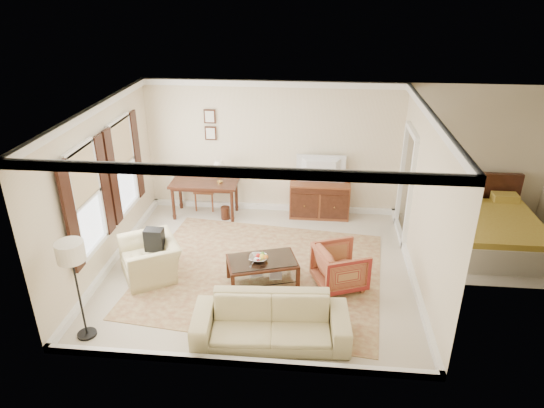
% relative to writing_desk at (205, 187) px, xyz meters
% --- Properties ---
extents(room_shell, '(5.51, 5.01, 2.91)m').
position_rel_writing_desk_xyz_m(room_shell, '(1.44, -2.04, 1.79)').
color(room_shell, beige).
rests_on(room_shell, ground).
extents(annex_bedroom, '(3.00, 2.70, 2.90)m').
position_rel_writing_desk_xyz_m(annex_bedroom, '(5.93, -0.89, -0.34)').
color(annex_bedroom, beige).
rests_on(annex_bedroom, ground).
extents(window_front, '(0.12, 1.56, 1.80)m').
position_rel_writing_desk_xyz_m(window_front, '(-1.26, -2.74, 0.87)').
color(window_front, '#CCB284').
rests_on(window_front, room_shell).
extents(window_rear, '(0.12, 1.56, 1.80)m').
position_rel_writing_desk_xyz_m(window_rear, '(-1.26, -1.14, 0.87)').
color(window_rear, '#CCB284').
rests_on(window_rear, room_shell).
extents(doorway, '(0.10, 1.12, 2.25)m').
position_rel_writing_desk_xyz_m(doorway, '(4.15, -0.54, 0.40)').
color(doorway, white).
rests_on(doorway, room_shell).
extents(rug, '(4.54, 4.02, 0.01)m').
position_rel_writing_desk_xyz_m(rug, '(1.49, -2.21, -0.67)').
color(rug, brown).
rests_on(rug, room_shell).
extents(writing_desk, '(1.44, 0.72, 0.79)m').
position_rel_writing_desk_xyz_m(writing_desk, '(0.00, 0.00, 0.00)').
color(writing_desk, '#411E12').
rests_on(writing_desk, room_shell).
extents(desk_chair, '(0.55, 0.55, 1.05)m').
position_rel_writing_desk_xyz_m(desk_chair, '(-0.08, 0.35, -0.15)').
color(desk_chair, brown).
rests_on(desk_chair, room_shell).
extents(desk_lamp, '(0.32, 0.32, 0.50)m').
position_rel_writing_desk_xyz_m(desk_lamp, '(0.34, 0.00, 0.36)').
color(desk_lamp, silver).
rests_on(desk_lamp, writing_desk).
extents(framed_prints, '(0.25, 0.04, 0.68)m').
position_rel_writing_desk_xyz_m(framed_prints, '(0.10, 0.43, 1.26)').
color(framed_prints, '#411E12').
rests_on(framed_prints, room_shell).
extents(sideboard, '(1.29, 0.49, 0.79)m').
position_rel_writing_desk_xyz_m(sideboard, '(2.50, 0.18, -0.28)').
color(sideboard, brown).
rests_on(sideboard, room_shell).
extents(tv, '(0.99, 0.57, 0.13)m').
position_rel_writing_desk_xyz_m(tv, '(2.50, 0.16, 0.61)').
color(tv, black).
rests_on(tv, sideboard).
extents(coffee_table, '(1.30, 0.99, 0.49)m').
position_rel_writing_desk_xyz_m(coffee_table, '(1.55, -2.55, -0.30)').
color(coffee_table, '#411E12').
rests_on(coffee_table, room_shell).
extents(fruit_bowl, '(0.42, 0.42, 0.10)m').
position_rel_writing_desk_xyz_m(fruit_bowl, '(1.49, -2.58, -0.14)').
color(fruit_bowl, silver).
rests_on(fruit_bowl, coffee_table).
extents(book_a, '(0.28, 0.11, 0.38)m').
position_rel_writing_desk_xyz_m(book_a, '(1.32, -2.52, -0.49)').
color(book_a, brown).
rests_on(book_a, coffee_table).
extents(book_b, '(0.28, 0.05, 0.38)m').
position_rel_writing_desk_xyz_m(book_b, '(1.67, -2.52, -0.49)').
color(book_b, brown).
rests_on(book_b, coffee_table).
extents(striped_armchair, '(0.97, 1.00, 0.81)m').
position_rel_writing_desk_xyz_m(striped_armchair, '(2.87, -2.46, -0.28)').
color(striped_armchair, maroon).
rests_on(striped_armchair, room_shell).
extents(club_armchair, '(1.12, 1.24, 0.91)m').
position_rel_writing_desk_xyz_m(club_armchair, '(-0.43, -2.46, -0.22)').
color(club_armchair, tan).
rests_on(club_armchair, room_shell).
extents(backpack, '(0.31, 0.37, 0.40)m').
position_rel_writing_desk_xyz_m(backpack, '(-0.36, -2.34, 0.02)').
color(backpack, black).
rests_on(backpack, club_armchair).
extents(sofa, '(2.27, 0.81, 0.87)m').
position_rel_writing_desk_xyz_m(sofa, '(1.84, -3.94, -0.24)').
color(sofa, tan).
rests_on(sofa, room_shell).
extents(floor_lamp, '(0.39, 0.39, 1.57)m').
position_rel_writing_desk_xyz_m(floor_lamp, '(-0.88, -4.11, 0.64)').
color(floor_lamp, black).
rests_on(floor_lamp, room_shell).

